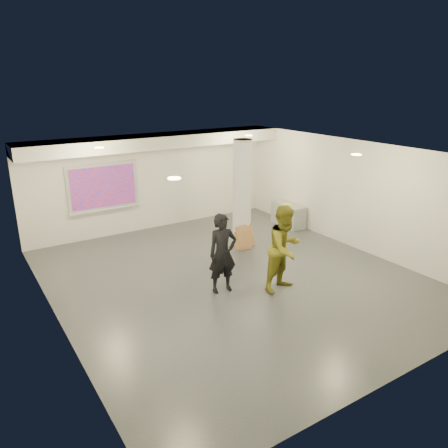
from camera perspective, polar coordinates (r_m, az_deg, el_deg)
floor at (r=10.57m, az=1.18°, el=-7.02°), size 8.00×9.00×0.01m
ceiling at (r=9.67m, az=1.30°, el=9.24°), size 8.00×9.00×0.01m
wall_back at (r=13.85m, az=-9.24°, el=5.51°), size 8.00×0.01×3.00m
wall_front at (r=7.03m, az=22.38°, el=-8.75°), size 8.00×0.01×3.00m
wall_left at (r=8.59m, az=-21.57°, el=-3.70°), size 0.01×9.00×3.00m
wall_right at (r=12.61m, az=16.54°, el=3.70°), size 0.01×9.00×3.00m
soffit_band at (r=13.12m, az=-8.55°, el=10.70°), size 8.00×1.10×0.36m
downlight_nw at (r=10.99m, az=-15.99°, el=9.56°), size 0.22×0.22×0.02m
downlight_ne at (r=12.95m, az=3.24°, el=11.48°), size 0.22×0.22×0.02m
downlight_sw at (r=7.31m, az=-6.52°, el=5.95°), size 0.22×0.22×0.02m
downlight_se at (r=10.02m, az=16.89°, el=8.67°), size 0.22×0.22×0.02m
column at (r=12.26m, az=2.37°, el=4.05°), size 0.52×0.52×3.00m
projection_screen at (r=13.27m, az=-15.50°, el=4.63°), size 2.10×0.13×1.42m
credenza at (r=14.31m, az=8.39°, el=1.21°), size 0.56×1.24×0.71m
papers_stack at (r=14.15m, az=8.37°, el=2.55°), size 0.30×0.34×0.02m
postit_pad at (r=14.18m, az=8.28°, el=2.61°), size 0.24×0.30×0.03m
cardboard_back at (r=12.30m, az=2.80°, el=-1.65°), size 0.64×0.34×0.65m
cardboard_front at (r=12.21m, az=2.52°, el=-2.15°), size 0.51×0.32×0.51m
woman at (r=9.60m, az=-0.18°, el=-3.88°), size 0.72×0.53×1.80m
man at (r=9.75m, az=7.96°, el=-3.17°), size 1.08×0.92×1.96m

